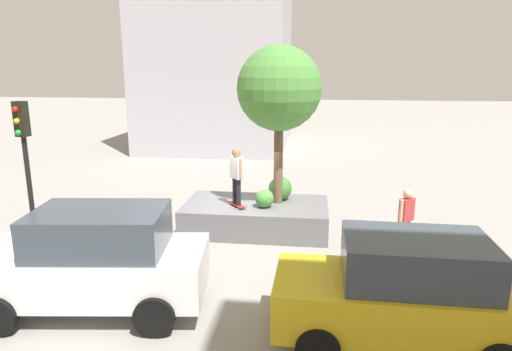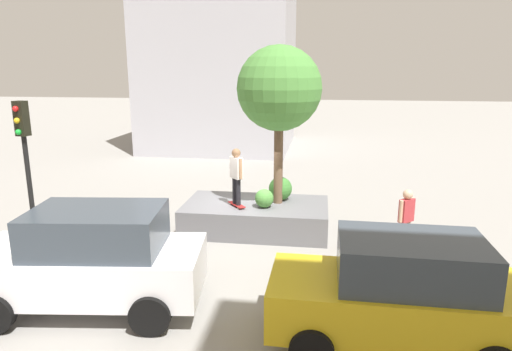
% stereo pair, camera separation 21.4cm
% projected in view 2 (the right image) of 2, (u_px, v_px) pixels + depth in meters
% --- Properties ---
extents(ground_plane, '(120.00, 120.00, 0.00)m').
position_uv_depth(ground_plane, '(239.00, 231.00, 14.13)').
color(ground_plane, gray).
extents(planter_ledge, '(4.46, 2.49, 0.87)m').
position_uv_depth(planter_ledge, '(256.00, 217.00, 14.20)').
color(planter_ledge, slate).
rests_on(planter_ledge, ground).
extents(plaza_tree, '(2.54, 2.54, 4.81)m').
position_uv_depth(plaza_tree, '(279.00, 89.00, 13.37)').
color(plaza_tree, brown).
rests_on(plaza_tree, planter_ledge).
extents(boxwood_shrub, '(0.75, 0.75, 0.75)m').
position_uv_depth(boxwood_shrub, '(280.00, 189.00, 14.40)').
color(boxwood_shrub, '#3D7A33').
rests_on(boxwood_shrub, planter_ledge).
extents(hedge_clump, '(0.57, 0.57, 0.57)m').
position_uv_depth(hedge_clump, '(264.00, 198.00, 13.64)').
color(hedge_clump, '#4C8C3D').
rests_on(hedge_clump, planter_ledge).
extents(skateboard, '(0.66, 0.76, 0.07)m').
position_uv_depth(skateboard, '(237.00, 205.00, 13.78)').
color(skateboard, '#A51E1E').
rests_on(skateboard, planter_ledge).
extents(skateboarder, '(0.45, 0.48, 1.73)m').
position_uv_depth(skateboarder, '(236.00, 172.00, 13.54)').
color(skateboarder, black).
rests_on(skateboarder, skateboard).
extents(taxi_cab, '(4.55, 2.17, 2.10)m').
position_uv_depth(taxi_cab, '(399.00, 293.00, 8.10)').
color(taxi_cab, gold).
rests_on(taxi_cab, ground).
extents(police_car, '(4.93, 2.67, 2.20)m').
position_uv_depth(police_car, '(91.00, 259.00, 9.42)').
color(police_car, white).
rests_on(police_car, ground).
extents(traffic_light_corner, '(0.31, 0.36, 4.23)m').
position_uv_depth(traffic_light_corner, '(26.00, 155.00, 11.15)').
color(traffic_light_corner, black).
rests_on(traffic_light_corner, ground).
extents(bystander_watching, '(0.48, 0.47, 1.76)m').
position_uv_depth(bystander_watching, '(406.00, 215.00, 12.50)').
color(bystander_watching, '#847056').
rests_on(bystander_watching, ground).
extents(plaza_lowrise_south, '(8.70, 8.99, 12.40)m').
position_uv_depth(plaza_lowrise_south, '(222.00, 48.00, 28.27)').
color(plaza_lowrise_south, '#B2B2BC').
rests_on(plaza_lowrise_south, ground).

